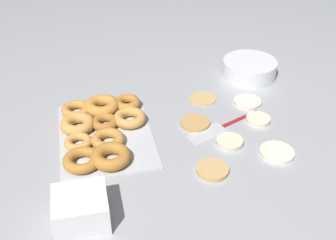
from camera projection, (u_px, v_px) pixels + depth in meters
ground_plane at (191, 130)px, 1.36m from camera, size 3.00×3.00×0.00m
pancake_0 at (277, 152)px, 1.25m from camera, size 0.10×0.10×0.01m
pancake_1 at (258, 119)px, 1.40m from camera, size 0.08×0.08×0.01m
pancake_2 at (203, 98)px, 1.51m from camera, size 0.09×0.09×0.01m
pancake_3 at (230, 142)px, 1.29m from camera, size 0.08×0.08×0.02m
pancake_4 at (247, 102)px, 1.49m from camera, size 0.10×0.10×0.01m
pancake_5 at (195, 123)px, 1.38m from camera, size 0.10×0.10×0.01m
pancake_6 at (213, 170)px, 1.19m from camera, size 0.09×0.09×0.01m
donut_tray at (101, 128)px, 1.33m from camera, size 0.39×0.29×0.05m
batter_bowl at (249, 68)px, 1.63m from camera, size 0.21×0.21×0.07m
container_stack at (81, 209)px, 1.02m from camera, size 0.12×0.13×0.08m
spatula at (215, 130)px, 1.35m from camera, size 0.14×0.28×0.01m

